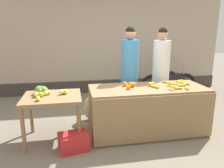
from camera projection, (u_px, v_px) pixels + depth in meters
name	position (u px, v px, depth m)	size (l,w,h in m)	color
ground_plane	(127.00, 133.00, 3.87)	(24.00, 24.00, 0.00)	#756B5B
market_wall_back	(103.00, 40.00, 6.17)	(7.07, 0.23, 3.07)	tan
fruit_stall_counter	(148.00, 110.00, 3.82)	(2.01, 0.85, 0.82)	olive
side_table_wooden	(52.00, 102.00, 3.49)	(0.92, 0.77, 0.76)	olive
banana_bunch_pile	(172.00, 84.00, 3.84)	(0.79, 0.64, 0.07)	gold
orange_pile	(130.00, 85.00, 3.75)	(0.21, 0.29, 0.09)	orange
mango_papaya_pile	(42.00, 91.00, 3.51)	(0.56, 0.54, 0.14)	yellow
vendor_woman_blue_shirt	(130.00, 74.00, 4.31)	(0.34, 0.34, 1.86)	#33333D
vendor_woman_white_shirt	(161.00, 73.00, 4.45)	(0.34, 0.34, 1.84)	#33333D
parked_motorcycle	(168.00, 83.00, 5.82)	(1.60, 0.18, 0.88)	black
produce_crate	(74.00, 142.00, 3.30)	(0.44, 0.32, 0.26)	red
produce_sack	(93.00, 108.00, 4.34)	(0.36, 0.30, 0.52)	tan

